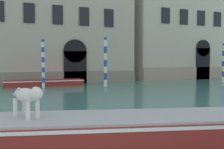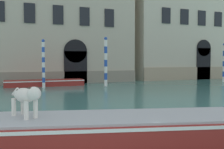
{
  "view_description": "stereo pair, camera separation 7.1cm",
  "coord_description": "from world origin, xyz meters",
  "views": [
    {
      "loc": [
        -0.14,
        -1.76,
        2.02
      ],
      "look_at": [
        5.57,
        12.94,
        1.2
      ],
      "focal_mm": 42.0,
      "sensor_mm": 36.0,
      "label": 1
    },
    {
      "loc": [
        -0.07,
        -1.78,
        2.02
      ],
      "look_at": [
        5.57,
        12.94,
        1.2
      ],
      "focal_mm": 42.0,
      "sensor_mm": 36.0,
      "label": 2
    }
  ],
  "objects": [
    {
      "name": "boat_foreground",
      "position": [
        1.77,
        4.46,
        0.34
      ],
      "size": [
        8.47,
        3.92,
        0.63
      ],
      "rotation": [
        0.0,
        0.0,
        -0.25
      ],
      "color": "maroon",
      "rests_on": "ground_plane"
    },
    {
      "name": "dog_on_deck",
      "position": [
        0.24,
        4.89,
        1.16
      ],
      "size": [
        0.7,
        1.13,
        0.81
      ],
      "rotation": [
        0.0,
        0.0,
        -1.13
      ],
      "color": "silver",
      "rests_on": "boat_foreground"
    },
    {
      "name": "boat_moored_near_palazzo",
      "position": [
        2.39,
        19.85,
        0.26
      ],
      "size": [
        6.18,
        1.61,
        0.49
      ],
      "rotation": [
        0.0,
        0.0,
        0.0
      ],
      "color": "maroon",
      "rests_on": "ground_plane"
    },
    {
      "name": "mooring_pole_0",
      "position": [
        2.16,
        18.57,
        1.85
      ],
      "size": [
        0.23,
        0.23,
        3.65
      ],
      "color": "white",
      "rests_on": "ground_plane"
    },
    {
      "name": "mooring_pole_1",
      "position": [
        6.91,
        17.84,
        1.98
      ],
      "size": [
        0.26,
        0.26,
        3.92
      ],
      "color": "white",
      "rests_on": "ground_plane"
    },
    {
      "name": "mooring_pole_2",
      "position": [
        19.07,
        17.92,
        1.9
      ],
      "size": [
        0.29,
        0.29,
        3.76
      ],
      "color": "white",
      "rests_on": "ground_plane"
    }
  ]
}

